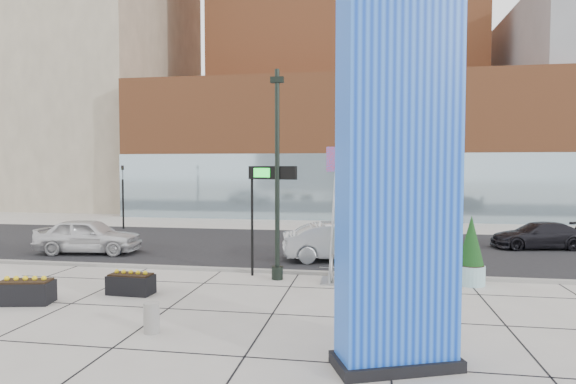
% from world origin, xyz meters
% --- Properties ---
extents(ground, '(160.00, 160.00, 0.00)m').
position_xyz_m(ground, '(0.00, 0.00, 0.00)').
color(ground, '#9E9991').
rests_on(ground, ground).
extents(street_asphalt, '(80.00, 12.00, 0.02)m').
position_xyz_m(street_asphalt, '(0.00, 10.00, 0.01)').
color(street_asphalt, black).
rests_on(street_asphalt, ground).
extents(curb_edge, '(80.00, 0.30, 0.12)m').
position_xyz_m(curb_edge, '(0.00, 4.00, 0.06)').
color(curb_edge, gray).
rests_on(curb_edge, ground).
extents(tower_podium, '(34.00, 10.00, 11.00)m').
position_xyz_m(tower_podium, '(1.00, 27.00, 5.50)').
color(tower_podium, '#97512B').
rests_on(tower_podium, ground).
extents(tower_glass_front, '(34.00, 0.60, 5.00)m').
position_xyz_m(tower_glass_front, '(1.00, 22.20, 2.50)').
color(tower_glass_front, '#8CA5B2').
rests_on(tower_glass_front, ground).
extents(building_beige_left, '(18.00, 20.00, 34.00)m').
position_xyz_m(building_beige_left, '(-26.00, 34.00, 17.00)').
color(building_beige_left, gray).
rests_on(building_beige_left, ground).
extents(blue_pylon, '(2.70, 1.91, 8.25)m').
position_xyz_m(blue_pylon, '(4.11, -4.00, 3.98)').
color(blue_pylon, '#0C38BE').
rests_on(blue_pylon, ground).
extents(lamp_post, '(0.46, 0.41, 7.40)m').
position_xyz_m(lamp_post, '(0.38, 3.00, 3.03)').
color(lamp_post, black).
rests_on(lamp_post, ground).
extents(public_art_sculpture, '(2.38, 1.24, 5.33)m').
position_xyz_m(public_art_sculpture, '(3.14, 3.00, 1.40)').
color(public_art_sculpture, '#AAADAF').
rests_on(public_art_sculpture, ground).
extents(concrete_bollard, '(0.38, 0.38, 0.74)m').
position_xyz_m(concrete_bollard, '(-1.59, -2.92, 0.37)').
color(concrete_bollard, gray).
rests_on(concrete_bollard, ground).
extents(overhead_street_sign, '(1.86, 0.75, 4.03)m').
position_xyz_m(overhead_street_sign, '(0.04, 3.44, 3.46)').
color(overhead_street_sign, black).
rests_on(overhead_street_sign, ground).
extents(round_planter_east, '(0.95, 0.95, 2.37)m').
position_xyz_m(round_planter_east, '(7.00, 3.32, 1.12)').
color(round_planter_east, '#98C6CC').
rests_on(round_planter_east, ground).
extents(round_planter_mid, '(0.90, 0.90, 2.24)m').
position_xyz_m(round_planter_mid, '(4.57, 3.60, 1.06)').
color(round_planter_mid, '#98C6CC').
rests_on(round_planter_mid, ground).
extents(round_planter_west, '(0.94, 0.94, 2.34)m').
position_xyz_m(round_planter_west, '(3.60, 2.37, 1.11)').
color(round_planter_west, '#98C6CC').
rests_on(round_planter_west, ground).
extents(box_planter_north, '(1.42, 0.76, 0.76)m').
position_xyz_m(box_planter_north, '(-3.80, 0.30, 0.35)').
color(box_planter_north, black).
rests_on(box_planter_north, ground).
extents(box_planter_south, '(1.61, 1.02, 0.82)m').
position_xyz_m(box_planter_south, '(-6.32, -1.20, 0.38)').
color(box_planter_south, black).
rests_on(box_planter_south, ground).
extents(car_white_west, '(4.89, 2.39, 1.61)m').
position_xyz_m(car_white_west, '(-9.18, 6.59, 0.80)').
color(car_white_west, silver).
rests_on(car_white_west, ground).
extents(car_silver_mid, '(5.08, 2.69, 1.59)m').
position_xyz_m(car_silver_mid, '(2.36, 6.75, 0.80)').
color(car_silver_mid, '#ACB0B4').
rests_on(car_silver_mid, ground).
extents(car_dark_east, '(4.65, 2.45, 1.29)m').
position_xyz_m(car_dark_east, '(11.75, 11.37, 0.64)').
color(car_dark_east, black).
rests_on(car_dark_east, ground).
extents(traffic_signal, '(0.15, 0.18, 4.10)m').
position_xyz_m(traffic_signal, '(-12.00, 15.00, 2.30)').
color(traffic_signal, black).
rests_on(traffic_signal, ground).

